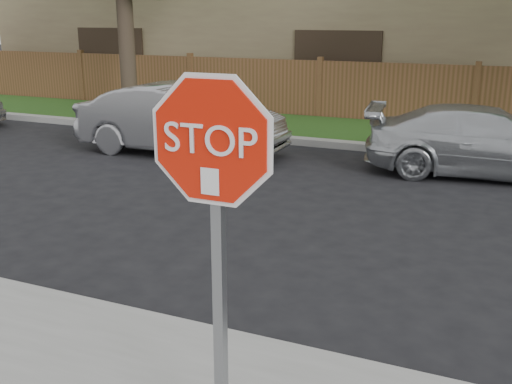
% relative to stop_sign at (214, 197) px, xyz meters
% --- Properties ---
extents(ground, '(90.00, 90.00, 0.00)m').
position_rel_stop_sign_xyz_m(ground, '(0.53, 1.48, -1.83)').
color(ground, black).
rests_on(ground, ground).
extents(far_curb, '(70.00, 0.30, 0.15)m').
position_rel_stop_sign_xyz_m(far_curb, '(0.53, 9.63, -1.75)').
color(far_curb, gray).
rests_on(far_curb, ground).
extents(grass_strip, '(70.00, 3.00, 0.12)m').
position_rel_stop_sign_xyz_m(grass_strip, '(0.53, 11.28, -1.77)').
color(grass_strip, '#1E4714').
rests_on(grass_strip, ground).
extents(fence, '(70.00, 0.12, 1.60)m').
position_rel_stop_sign_xyz_m(fence, '(0.53, 12.88, -1.03)').
color(fence, brown).
rests_on(fence, ground).
extents(stop_sign, '(1.01, 0.13, 2.55)m').
position_rel_stop_sign_xyz_m(stop_sign, '(0.00, 0.00, 0.00)').
color(stop_sign, gray).
rests_on(stop_sign, sidewalk_near).
extents(sedan_left, '(4.34, 1.57, 1.42)m').
position_rel_stop_sign_xyz_m(sedan_left, '(-4.82, 7.77, -1.12)').
color(sedan_left, '#A3A4A8').
rests_on(sedan_left, ground).
extents(sedan_right, '(4.43, 2.28, 1.23)m').
position_rel_stop_sign_xyz_m(sedan_right, '(1.06, 8.44, -1.21)').
color(sedan_right, silver).
rests_on(sedan_right, ground).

